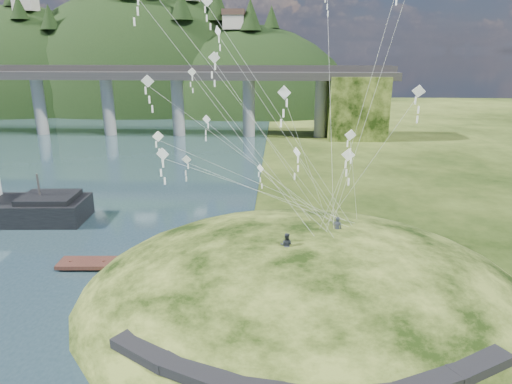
{
  "coord_description": "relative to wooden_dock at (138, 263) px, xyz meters",
  "views": [
    {
      "loc": [
        5.89,
        -29.35,
        17.96
      ],
      "look_at": [
        4.0,
        6.0,
        7.0
      ],
      "focal_mm": 32.0,
      "sensor_mm": 36.0,
      "label": 1
    }
  ],
  "objects": [
    {
      "name": "ground",
      "position": [
        6.27,
        -5.88,
        -0.43
      ],
      "size": [
        320.0,
        320.0,
        0.0
      ],
      "primitive_type": "plane",
      "color": "black",
      "rests_on": "ground"
    },
    {
      "name": "far_ridge",
      "position": [
        -37.32,
        116.29,
        -7.86
      ],
      "size": [
        153.0,
        70.0,
        94.5
      ],
      "color": "black",
      "rests_on": "ground"
    },
    {
      "name": "footpath",
      "position": [
        13.73,
        -15.63,
        1.66
      ],
      "size": [
        22.29,
        5.84,
        0.83
      ],
      "color": "black",
      "rests_on": "ground"
    },
    {
      "name": "wooden_dock",
      "position": [
        0.0,
        0.0,
        0.0
      ],
      "size": [
        13.65,
        2.81,
        0.97
      ],
      "color": "#3A1D17",
      "rests_on": "ground"
    },
    {
      "name": "bridge",
      "position": [
        -20.19,
        64.18,
        9.28
      ],
      "size": [
        160.0,
        11.0,
        15.0
      ],
      "color": "#2D2B2B",
      "rests_on": "ground"
    },
    {
      "name": "grass_hill",
      "position": [
        14.27,
        -3.88,
        -1.93
      ],
      "size": [
        36.0,
        32.0,
        13.0
      ],
      "color": "black",
      "rests_on": "ground"
    },
    {
      "name": "kite_swarm",
      "position": [
        10.44,
        -3.79,
        15.45
      ],
      "size": [
        17.31,
        17.84,
        21.73
      ],
      "color": "white",
      "rests_on": "ground"
    },
    {
      "name": "kite_flyers",
      "position": [
        14.18,
        -4.42,
        5.42
      ],
      "size": [
        4.82,
        4.09,
        1.93
      ],
      "color": "#292F37",
      "rests_on": "ground"
    }
  ]
}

